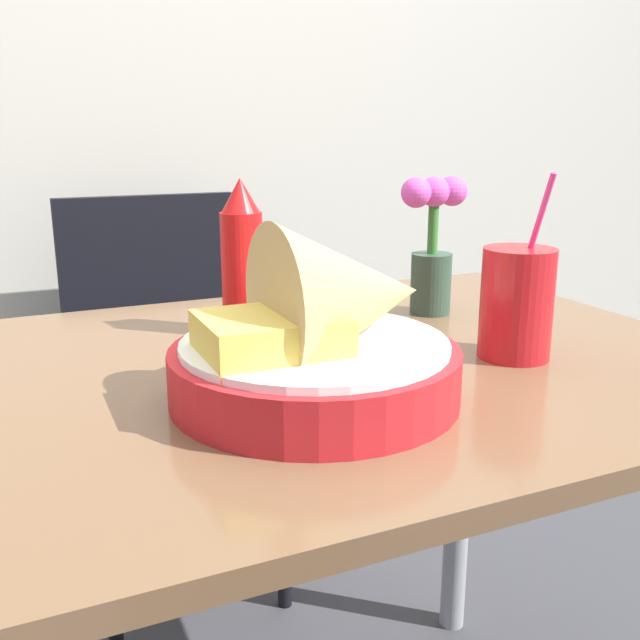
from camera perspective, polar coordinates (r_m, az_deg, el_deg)
The scene contains 7 objects.
wall_window at distance 1.89m, azimuth -13.96°, elevation 23.43°, with size 7.00×0.06×2.60m.
dining_table at distance 0.93m, azimuth 1.55°, elevation -10.15°, with size 0.95×0.74×0.74m.
chair_far_window at distance 1.64m, azimuth -12.46°, elevation -2.76°, with size 0.40×0.40×0.87m.
food_basket at distance 0.73m, azimuth 0.49°, elevation -1.43°, with size 0.30×0.30×0.19m.
ketchup_bottle at distance 0.96m, azimuth -6.25°, elevation 4.79°, with size 0.06×0.06×0.21m.
drink_cup at distance 0.89m, azimuth 15.43°, elevation 1.03°, with size 0.09×0.09×0.22m.
flower_vase at distance 1.08m, azimuth 8.98°, elevation 6.07°, with size 0.11×0.06×0.21m.
Camera 1 is at (-0.37, -0.75, 1.01)m, focal length 40.00 mm.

